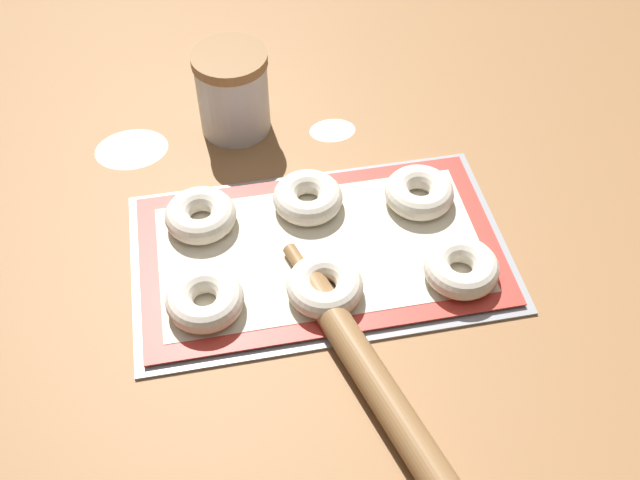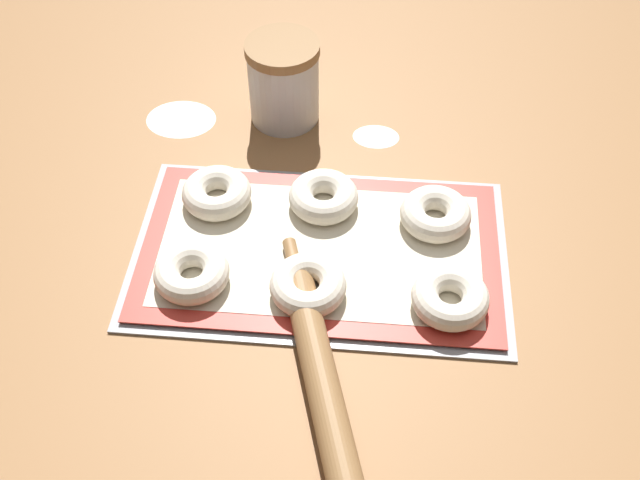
{
  "view_description": "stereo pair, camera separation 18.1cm",
  "coord_description": "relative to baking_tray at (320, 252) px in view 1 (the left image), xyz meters",
  "views": [
    {
      "loc": [
        -0.13,
        -0.64,
        0.79
      ],
      "look_at": [
        -0.01,
        0.01,
        0.03
      ],
      "focal_mm": 42.0,
      "sensor_mm": 36.0,
      "label": 1
    },
    {
      "loc": [
        0.05,
        -0.65,
        0.79
      ],
      "look_at": [
        -0.01,
        0.01,
        0.03
      ],
      "focal_mm": 42.0,
      "sensor_mm": 36.0,
      "label": 2
    }
  ],
  "objects": [
    {
      "name": "ground_plane",
      "position": [
        0.01,
        -0.01,
        -0.0
      ],
      "size": [
        2.8,
        2.8,
        0.0
      ],
      "primitive_type": "plane",
      "color": "olive"
    },
    {
      "name": "baking_tray",
      "position": [
        0.0,
        0.0,
        0.0
      ],
      "size": [
        0.51,
        0.31,
        0.01
      ],
      "color": "#93969B",
      "rests_on": "ground_plane"
    },
    {
      "name": "baking_mat",
      "position": [
        0.0,
        0.0,
        0.01
      ],
      "size": [
        0.49,
        0.28,
        0.0
      ],
      "color": "red",
      "rests_on": "baking_tray"
    },
    {
      "name": "bagel_front_left",
      "position": [
        -0.16,
        -0.07,
        0.02
      ],
      "size": [
        0.1,
        0.1,
        0.04
      ],
      "color": "silver",
      "rests_on": "baking_mat"
    },
    {
      "name": "bagel_front_center",
      "position": [
        -0.01,
        -0.08,
        0.02
      ],
      "size": [
        0.1,
        0.1,
        0.04
      ],
      "color": "silver",
      "rests_on": "baking_mat"
    },
    {
      "name": "bagel_front_right",
      "position": [
        0.17,
        -0.08,
        0.02
      ],
      "size": [
        0.1,
        0.1,
        0.04
      ],
      "color": "silver",
      "rests_on": "baking_mat"
    },
    {
      "name": "bagel_back_left",
      "position": [
        -0.16,
        0.08,
        0.02
      ],
      "size": [
        0.1,
        0.1,
        0.04
      ],
      "color": "silver",
      "rests_on": "baking_mat"
    },
    {
      "name": "bagel_back_center",
      "position": [
        -0.0,
        0.08,
        0.02
      ],
      "size": [
        0.1,
        0.1,
        0.04
      ],
      "color": "silver",
      "rests_on": "baking_mat"
    },
    {
      "name": "bagel_back_right",
      "position": [
        0.16,
        0.06,
        0.02
      ],
      "size": [
        0.1,
        0.1,
        0.04
      ],
      "color": "silver",
      "rests_on": "baking_mat"
    },
    {
      "name": "flour_canister",
      "position": [
        -0.08,
        0.29,
        0.07
      ],
      "size": [
        0.12,
        0.12,
        0.14
      ],
      "color": "silver",
      "rests_on": "ground_plane"
    },
    {
      "name": "rolling_pin",
      "position": [
        0.02,
        -0.21,
        0.02
      ],
      "size": [
        0.14,
        0.43,
        0.04
      ],
      "color": "olive",
      "rests_on": "ground_plane"
    },
    {
      "name": "flour_patch_near",
      "position": [
        0.07,
        0.25,
        -0.0
      ],
      "size": [
        0.07,
        0.06,
        0.0
      ],
      "color": "white",
      "rests_on": "ground_plane"
    },
    {
      "name": "flour_patch_far",
      "position": [
        -0.25,
        0.27,
        -0.0
      ],
      "size": [
        0.11,
        0.09,
        0.0
      ],
      "color": "white",
      "rests_on": "ground_plane"
    }
  ]
}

